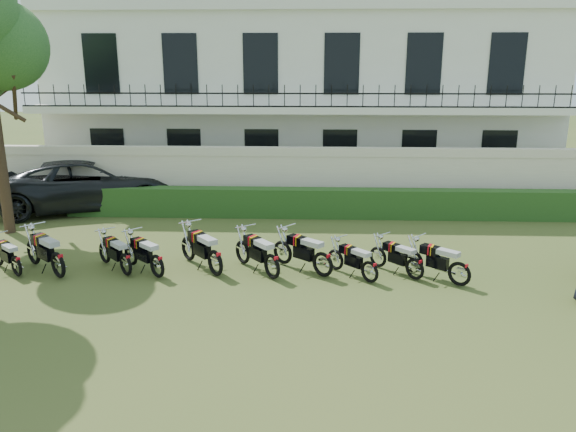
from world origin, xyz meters
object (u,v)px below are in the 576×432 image
at_px(motorcycle_0, 16,261).
at_px(motorcycle_8, 415,264).
at_px(motorcycle_6, 323,258).
at_px(motorcycle_7, 370,267).
at_px(motorcycle_1, 58,259).
at_px(motorcycle_9, 460,268).
at_px(motorcycle_5, 272,260).
at_px(motorcycle_3, 157,261).
at_px(motorcycle_4, 215,257).
at_px(suv, 90,184).
at_px(motorcycle_2, 125,259).

relative_size(motorcycle_0, motorcycle_8, 1.02).
relative_size(motorcycle_0, motorcycle_6, 0.85).
relative_size(motorcycle_7, motorcycle_8, 0.99).
bearing_deg(motorcycle_7, motorcycle_1, 137.27).
bearing_deg(motorcycle_7, motorcycle_9, -46.31).
relative_size(motorcycle_1, motorcycle_6, 1.04).
distance_m(motorcycle_5, motorcycle_7, 2.36).
xyz_separation_m(motorcycle_6, motorcycle_7, (1.12, -0.34, -0.07)).
xyz_separation_m(motorcycle_3, motorcycle_8, (6.29, 0.14, -0.04)).
relative_size(motorcycle_3, motorcycle_5, 0.88).
xyz_separation_m(motorcycle_0, motorcycle_8, (9.78, 0.19, 0.00)).
height_order(motorcycle_4, motorcycle_6, motorcycle_4).
xyz_separation_m(motorcycle_5, motorcycle_9, (4.45, -0.27, -0.03)).
bearing_deg(suv, motorcycle_4, -158.81).
xyz_separation_m(motorcycle_0, motorcycle_6, (7.55, 0.28, 0.07)).
height_order(motorcycle_8, suv, suv).
distance_m(motorcycle_7, motorcycle_9, 2.10).
xyz_separation_m(motorcycle_3, motorcycle_9, (7.27, -0.23, 0.00)).
bearing_deg(motorcycle_5, motorcycle_7, -42.18).
height_order(motorcycle_3, motorcycle_5, motorcycle_5).
bearing_deg(motorcycle_1, motorcycle_4, -44.37).
xyz_separation_m(motorcycle_5, suv, (-7.08, 6.73, 0.42)).
xyz_separation_m(motorcycle_4, motorcycle_7, (3.77, -0.28, -0.10)).
bearing_deg(motorcycle_0, motorcycle_6, -47.16).
height_order(motorcycle_4, motorcycle_7, motorcycle_4).
bearing_deg(motorcycle_4, motorcycle_5, -45.29).
bearing_deg(motorcycle_9, motorcycle_8, 110.90).
bearing_deg(motorcycle_3, motorcycle_2, 124.80).
bearing_deg(motorcycle_6, suv, 92.02).
bearing_deg(suv, motorcycle_9, -140.75).
distance_m(motorcycle_1, motorcycle_7, 7.58).
distance_m(motorcycle_5, motorcycle_8, 3.47).
height_order(motorcycle_4, motorcycle_5, motorcycle_4).
bearing_deg(motorcycle_5, motorcycle_3, 142.15).
xyz_separation_m(motorcycle_0, motorcycle_4, (4.90, 0.23, 0.10)).
relative_size(motorcycle_9, suv, 0.22).
height_order(motorcycle_0, motorcycle_4, motorcycle_4).
height_order(motorcycle_4, motorcycle_8, motorcycle_4).
xyz_separation_m(motorcycle_2, motorcycle_8, (7.11, 0.02, -0.02)).
xyz_separation_m(motorcycle_1, motorcycle_4, (3.81, 0.31, 0.00)).
bearing_deg(motorcycle_8, motorcycle_2, 137.03).
bearing_deg(suv, motorcycle_0, 166.93).
distance_m(motorcycle_5, motorcycle_6, 1.25).
xyz_separation_m(motorcycle_0, suv, (-0.77, 6.82, 0.49)).
relative_size(motorcycle_3, motorcycle_6, 0.90).
height_order(motorcycle_3, motorcycle_8, motorcycle_3).
bearing_deg(motorcycle_1, motorcycle_8, -47.24).
bearing_deg(motorcycle_5, suv, 97.77).
xyz_separation_m(motorcycle_4, motorcycle_6, (2.65, 0.05, -0.03)).
height_order(motorcycle_1, motorcycle_4, same).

